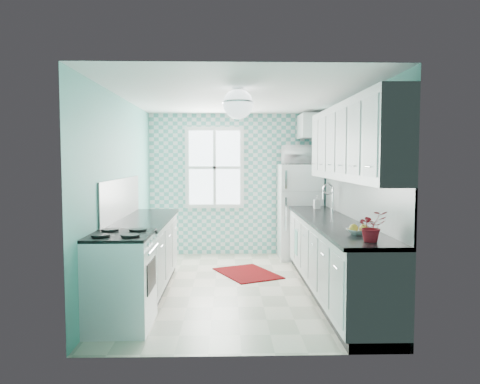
{
  "coord_description": "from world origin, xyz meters",
  "views": [
    {
      "loc": [
        -0.12,
        -6.12,
        1.7
      ],
      "look_at": [
        0.05,
        0.25,
        1.25
      ],
      "focal_mm": 35.0,
      "sensor_mm": 36.0,
      "label": 1
    }
  ],
  "objects_px": {
    "potted_plant": "(372,226)",
    "sink": "(319,213)",
    "ceiling_light": "(238,104)",
    "fridge": "(300,212)",
    "microwave": "(300,155)",
    "fruit_bowl": "(359,232)",
    "stove": "(121,279)"
  },
  "relations": [
    {
      "from": "stove",
      "to": "microwave",
      "type": "distance_m",
      "value": 4.18
    },
    {
      "from": "ceiling_light",
      "to": "microwave",
      "type": "bearing_deg",
      "value": 66.78
    },
    {
      "from": "stove",
      "to": "fruit_bowl",
      "type": "relative_size",
      "value": 4.05
    },
    {
      "from": "fruit_bowl",
      "to": "fridge",
      "type": "bearing_deg",
      "value": 91.58
    },
    {
      "from": "ceiling_light",
      "to": "potted_plant",
      "type": "relative_size",
      "value": 1.21
    },
    {
      "from": "potted_plant",
      "to": "sink",
      "type": "bearing_deg",
      "value": 89.92
    },
    {
      "from": "fridge",
      "to": "potted_plant",
      "type": "bearing_deg",
      "value": -87.03
    },
    {
      "from": "potted_plant",
      "to": "stove",
      "type": "bearing_deg",
      "value": 169.11
    },
    {
      "from": "fridge",
      "to": "microwave",
      "type": "bearing_deg",
      "value": 55.71
    },
    {
      "from": "ceiling_light",
      "to": "fridge",
      "type": "distance_m",
      "value": 3.2
    },
    {
      "from": "sink",
      "to": "microwave",
      "type": "height_order",
      "value": "microwave"
    },
    {
      "from": "sink",
      "to": "fruit_bowl",
      "type": "bearing_deg",
      "value": -86.37
    },
    {
      "from": "microwave",
      "to": "ceiling_light",
      "type": "bearing_deg",
      "value": 63.93
    },
    {
      "from": "sink",
      "to": "potted_plant",
      "type": "xyz_separation_m",
      "value": [
        -0.0,
        -2.46,
        0.16
      ]
    },
    {
      "from": "potted_plant",
      "to": "fruit_bowl",
      "type": "bearing_deg",
      "value": 90.0
    },
    {
      "from": "sink",
      "to": "fruit_bowl",
      "type": "relative_size",
      "value": 2.37
    },
    {
      "from": "stove",
      "to": "potted_plant",
      "type": "xyz_separation_m",
      "value": [
        2.4,
        -0.46,
        0.6
      ]
    },
    {
      "from": "fridge",
      "to": "sink",
      "type": "height_order",
      "value": "fridge"
    },
    {
      "from": "ceiling_light",
      "to": "microwave",
      "type": "xyz_separation_m",
      "value": [
        1.11,
        2.59,
        -0.55
      ]
    },
    {
      "from": "potted_plant",
      "to": "microwave",
      "type": "distance_m",
      "value": 3.77
    },
    {
      "from": "ceiling_light",
      "to": "potted_plant",
      "type": "distance_m",
      "value": 2.05
    },
    {
      "from": "sink",
      "to": "stove",
      "type": "bearing_deg",
      "value": -136.58
    },
    {
      "from": "stove",
      "to": "microwave",
      "type": "height_order",
      "value": "microwave"
    },
    {
      "from": "ceiling_light",
      "to": "fridge",
      "type": "bearing_deg",
      "value": 66.78
    },
    {
      "from": "sink",
      "to": "ceiling_light",
      "type": "bearing_deg",
      "value": -128.19
    },
    {
      "from": "sink",
      "to": "potted_plant",
      "type": "height_order",
      "value": "sink"
    },
    {
      "from": "stove",
      "to": "potted_plant",
      "type": "bearing_deg",
      "value": -7.34
    },
    {
      "from": "ceiling_light",
      "to": "sink",
      "type": "distance_m",
      "value": 2.28
    },
    {
      "from": "microwave",
      "to": "fridge",
      "type": "bearing_deg",
      "value": 51.28
    },
    {
      "from": "fridge",
      "to": "sink",
      "type": "relative_size",
      "value": 2.95
    },
    {
      "from": "fridge",
      "to": "fruit_bowl",
      "type": "distance_m",
      "value": 3.29
    },
    {
      "from": "fruit_bowl",
      "to": "potted_plant",
      "type": "bearing_deg",
      "value": -90.0
    }
  ]
}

